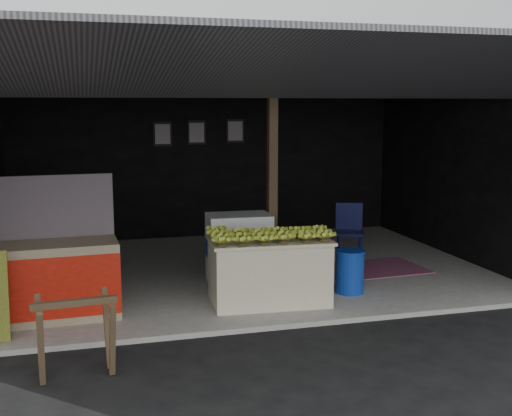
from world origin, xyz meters
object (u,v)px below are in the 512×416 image
object	(u,v)px
neighbor_stall	(48,277)
plastic_chair	(349,227)
white_crate	(239,248)
sawhorse	(75,329)
banana_table	(269,270)
water_barrel	(350,273)

from	to	relation	value
neighbor_stall	plastic_chair	bearing A→B (deg)	18.57
white_crate	sawhorse	bearing A→B (deg)	-127.86
neighbor_stall	white_crate	bearing A→B (deg)	17.34
sawhorse	plastic_chair	xyz separation A→B (m)	(4.04, 3.28, 0.11)
plastic_chair	sawhorse	bearing A→B (deg)	-121.25
white_crate	neighbor_stall	distance (m)	2.55
sawhorse	neighbor_stall	bearing A→B (deg)	95.31
banana_table	water_barrel	world-z (taller)	banana_table
white_crate	sawhorse	xyz separation A→B (m)	(-2.10, -2.47, -0.06)
plastic_chair	banana_table	bearing A→B (deg)	-116.00
neighbor_stall	sawhorse	xyz separation A→B (m)	(0.30, -1.59, -0.08)
neighbor_stall	sawhorse	size ratio (longest dim) A/B	2.11
water_barrel	neighbor_stall	bearing A→B (deg)	-179.68
sawhorse	plastic_chair	distance (m)	5.21
banana_table	sawhorse	world-z (taller)	banana_table
white_crate	neighbor_stall	world-z (taller)	neighbor_stall
neighbor_stall	water_barrel	size ratio (longest dim) A/B	3.03
banana_table	neighbor_stall	size ratio (longest dim) A/B	0.94
banana_table	plastic_chair	distance (m)	2.53
white_crate	water_barrel	bearing A→B (deg)	-32.13
neighbor_stall	sawhorse	bearing A→B (deg)	-81.97
white_crate	plastic_chair	world-z (taller)	white_crate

